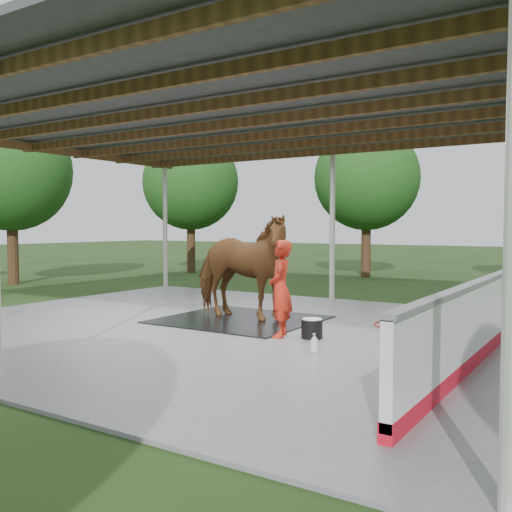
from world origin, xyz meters
The scene contains 12 objects.
ground centered at (0.00, 0.00, 0.00)m, with size 100.00×100.00×0.00m, color #1E3814.
concrete_slab centered at (0.00, 0.00, 0.03)m, with size 12.00×10.00×0.05m, color slate.
pavilion_structure centered at (0.00, 0.00, 3.97)m, with size 12.60×10.60×4.05m.
dasher_board centered at (4.60, 0.00, 0.59)m, with size 0.16×8.00×1.15m.
tree_belt centered at (0.30, 0.90, 3.79)m, with size 28.00×28.00×5.80m.
rubber_mat centered at (-0.23, 0.82, 0.06)m, with size 2.99×2.80×0.02m, color black.
horse centered at (-0.23, 0.82, 1.13)m, with size 1.14×2.50×2.11m, color brown.
handler centered at (1.35, -0.25, 0.89)m, with size 0.61×0.40×1.67m, color #B22313.
wash_bucket centered at (1.87, -0.07, 0.22)m, with size 0.36×0.36×0.34m.
soap_bottle_a centered at (2.41, -1.05, 0.20)m, with size 0.11×0.12×0.30m, color silver.
soap_bottle_b centered at (3.24, -0.17, 0.15)m, with size 0.09×0.09×0.19m, color #338CD8.
hose_coil centered at (3.01, 1.69, 0.06)m, with size 1.98×1.84×0.02m.
Camera 1 is at (6.28, -8.69, 1.96)m, focal length 40.00 mm.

